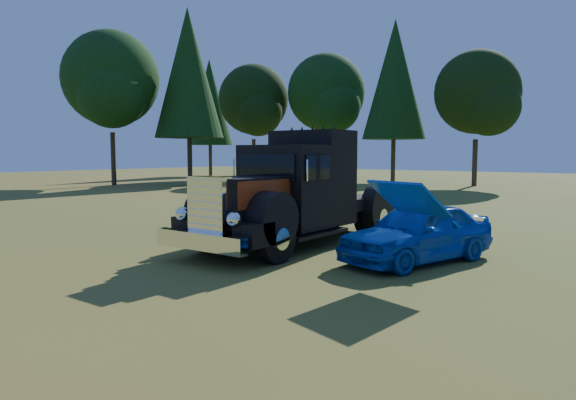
# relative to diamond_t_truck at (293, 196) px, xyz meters

# --- Properties ---
(ground) EXTENTS (120.00, 120.00, 0.00)m
(ground) POSITION_rel_diamond_t_truck_xyz_m (0.14, -1.73, -1.28)
(ground) COLOR #37611C
(ground) RESTS_ON ground
(treeline) EXTENTS (72.10, 24.04, 13.84)m
(treeline) POSITION_rel_diamond_t_truck_xyz_m (-3.41, 25.34, 6.38)
(treeline) COLOR #2D2116
(treeline) RESTS_ON ground
(diamond_t_truck) EXTENTS (3.33, 7.16, 3.00)m
(diamond_t_truck) POSITION_rel_diamond_t_truck_xyz_m (0.00, 0.00, 0.00)
(diamond_t_truck) COLOR black
(diamond_t_truck) RESTS_ON ground
(hotrod_coupe) EXTENTS (2.61, 4.34, 1.89)m
(hotrod_coupe) POSITION_rel_diamond_t_truck_xyz_m (3.46, -0.09, -0.61)
(hotrod_coupe) COLOR #081ABC
(hotrod_coupe) RESTS_ON ground
(spectator_near) EXTENTS (0.52, 0.69, 1.71)m
(spectator_near) POSITION_rel_diamond_t_truck_xyz_m (-1.56, -1.08, -0.42)
(spectator_near) COLOR #1A293C
(spectator_near) RESTS_ON ground
(spectator_far) EXTENTS (0.79, 0.94, 1.70)m
(spectator_far) POSITION_rel_diamond_t_truck_xyz_m (-1.59, 0.07, -0.43)
(spectator_far) COLOR #20244C
(spectator_far) RESTS_ON ground
(distant_teal_car) EXTENTS (3.16, 3.68, 1.20)m
(distant_teal_car) POSITION_rel_diamond_t_truck_xyz_m (-15.33, 23.37, -0.68)
(distant_teal_car) COLOR #0A353E
(distant_teal_car) RESTS_ON ground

